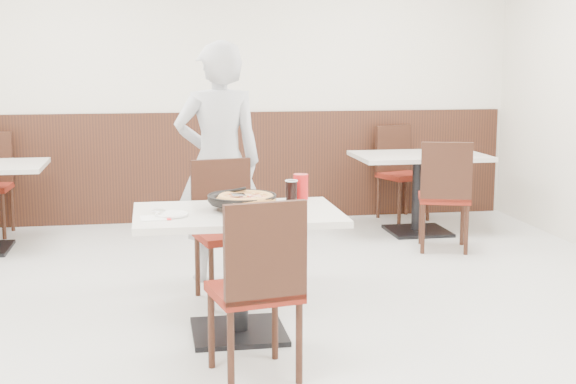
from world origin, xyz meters
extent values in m
plane|color=#AEAFAA|center=(0.00, 0.00, 0.00)|extent=(7.00, 7.00, 0.00)
cube|color=beige|center=(0.00, 3.50, 1.40)|extent=(6.00, 0.04, 2.80)
cube|color=black|center=(0.00, 3.48, 0.55)|extent=(5.90, 0.03, 1.10)
cylinder|color=black|center=(-0.19, 0.08, 0.77)|extent=(0.13, 0.13, 0.04)
cylinder|color=black|center=(-0.17, 0.09, 0.79)|extent=(0.41, 0.41, 0.01)
cylinder|color=tan|center=(-0.16, 0.05, 0.81)|extent=(0.39, 0.39, 0.02)
cube|color=silver|center=(-0.20, 0.06, 0.84)|extent=(0.08, 0.10, 0.00)
cube|color=silver|center=(-0.69, -0.09, 0.75)|extent=(0.16, 0.16, 0.00)
cylinder|color=white|center=(-0.59, -0.04, 0.76)|extent=(0.21, 0.21, 0.01)
cube|color=silver|center=(-0.65, -0.03, 0.77)|extent=(0.06, 0.15, 0.00)
cylinder|color=black|center=(0.16, 0.27, 0.81)|extent=(0.08, 0.08, 0.13)
cylinder|color=#B01314|center=(0.23, 0.37, 0.83)|extent=(0.10, 0.10, 0.16)
imported|color=#ACADB1|center=(-0.21, 1.27, 0.88)|extent=(0.68, 0.47, 1.76)
camera|label=1|loc=(-0.70, -4.55, 1.64)|focal=50.00mm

